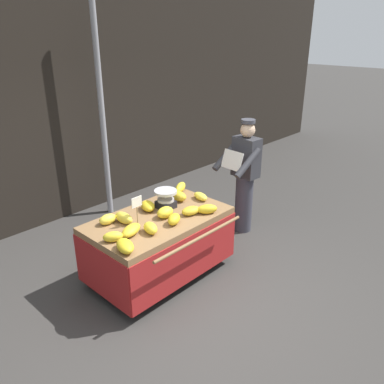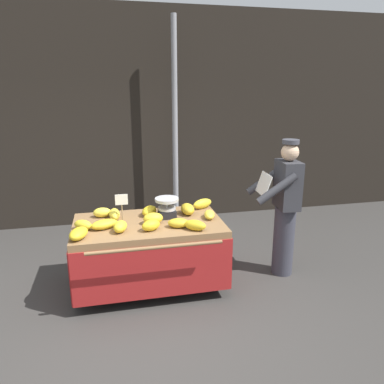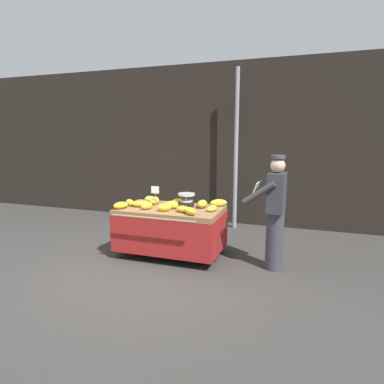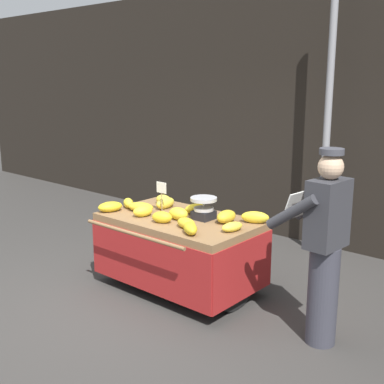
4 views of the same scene
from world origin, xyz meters
name	(u,v)px [view 1 (image 1 of 4)]	position (x,y,z in m)	size (l,w,h in m)	color
ground_plane	(190,304)	(0.00, 0.00, 0.00)	(60.00, 60.00, 0.00)	#383533
back_wall	(34,108)	(0.00, 3.15, 1.80)	(16.00, 0.24, 3.59)	black
street_pole	(102,112)	(0.83, 2.65, 1.69)	(0.09, 0.09, 3.37)	gray
banana_cart	(159,234)	(0.15, 0.66, 0.59)	(1.71, 1.19, 0.82)	olive
weighing_scale	(166,199)	(0.39, 0.78, 0.94)	(0.28, 0.28, 0.24)	black
price_sign	(137,205)	(-0.14, 0.69, 1.06)	(0.14, 0.01, 0.34)	#997A51
banana_bunch_0	(191,211)	(0.46, 0.43, 0.87)	(0.14, 0.24, 0.10)	gold
banana_bunch_1	(108,219)	(-0.36, 0.95, 0.87)	(0.13, 0.21, 0.12)	yellow
banana_bunch_2	(125,246)	(-0.59, 0.34, 0.87)	(0.16, 0.28, 0.11)	gold
banana_bunch_3	(150,228)	(-0.17, 0.44, 0.88)	(0.13, 0.22, 0.12)	yellow
banana_bunch_4	(180,187)	(0.88, 1.02, 0.88)	(0.11, 0.29, 0.12)	yellow
banana_bunch_5	(113,237)	(-0.56, 0.58, 0.87)	(0.11, 0.21, 0.11)	yellow
banana_bunch_6	(201,196)	(0.87, 0.64, 0.86)	(0.12, 0.24, 0.09)	yellow
banana_bunch_7	(165,212)	(0.20, 0.60, 0.88)	(0.16, 0.22, 0.13)	yellow
banana_bunch_8	(131,230)	(-0.34, 0.56, 0.87)	(0.15, 0.30, 0.10)	gold
banana_bunch_9	(174,219)	(0.15, 0.40, 0.88)	(0.13, 0.21, 0.12)	gold
banana_bunch_10	(207,209)	(0.62, 0.31, 0.87)	(0.12, 0.25, 0.11)	gold
banana_bunch_11	(178,196)	(0.65, 0.83, 0.88)	(0.16, 0.26, 0.13)	gold
banana_bunch_12	(124,218)	(-0.22, 0.84, 0.88)	(0.12, 0.27, 0.13)	yellow
banana_bunch_13	(148,206)	(0.19, 0.89, 0.87)	(0.16, 0.26, 0.11)	gold
vendor_person	(244,177)	(1.82, 0.64, 0.87)	(0.60, 0.55, 1.71)	#383842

